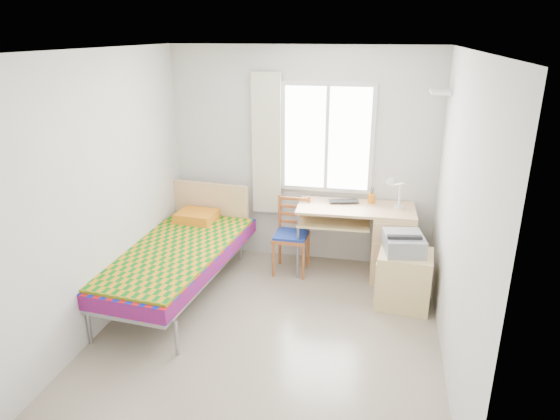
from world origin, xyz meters
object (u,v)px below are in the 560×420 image
object	(u,v)px
bed	(177,253)
chair	(293,230)
desk	(386,240)
printer	(404,243)
cabinet	(404,279)

from	to	relation	value
bed	chair	xyz separation A→B (m)	(1.12, 0.80, 0.04)
desk	printer	world-z (taller)	desk
bed	desk	distance (m)	2.38
bed	printer	xyz separation A→B (m)	(2.38, 0.28, 0.22)
bed	printer	distance (m)	2.40
bed	cabinet	world-z (taller)	bed
cabinet	chair	bearing A→B (deg)	161.24
desk	cabinet	size ratio (longest dim) A/B	2.29
desk	printer	distance (m)	0.67
bed	desk	bearing A→B (deg)	26.75
chair	bed	bearing A→B (deg)	-143.97
chair	cabinet	size ratio (longest dim) A/B	1.54
bed	cabinet	bearing A→B (deg)	10.77
chair	desk	bearing A→B (deg)	4.42
desk	printer	size ratio (longest dim) A/B	2.70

